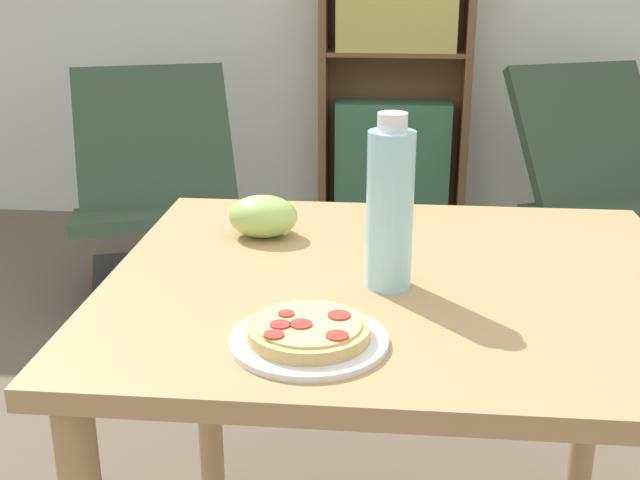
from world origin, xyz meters
name	(u,v)px	position (x,y,z in m)	size (l,w,h in m)	color
dining_table	(398,337)	(-0.09, -0.10, 0.66)	(1.02, 0.88, 0.78)	tan
pizza_on_plate	(309,335)	(-0.23, -0.37, 0.79)	(0.23, 0.23, 0.04)	white
grape_bunch	(263,216)	(-0.37, 0.09, 0.82)	(0.14, 0.11, 0.08)	#A8CC66
drink_bottle	(390,207)	(-0.12, -0.14, 0.92)	(0.08, 0.08, 0.30)	#A3DBEA
lounge_chair_near	(160,225)	(-1.04, 1.58, 0.29)	(0.82, 0.93, 0.88)	black
lounge_chair_far	(604,219)	(0.76, 1.83, 0.29)	(0.84, 0.94, 0.88)	black
bookshelf	(395,69)	(-0.12, 2.48, 0.80)	(0.71, 0.24, 1.75)	brown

